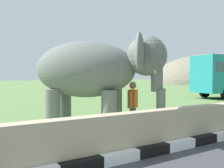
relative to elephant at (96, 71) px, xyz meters
name	(u,v)px	position (x,y,z in m)	size (l,w,h in m)	color
barrier_parapet	(79,142)	(-1.47, -1.99, -1.48)	(28.00, 0.36, 1.00)	tan
elephant	(96,71)	(0.00, 0.00, 0.00)	(3.86, 3.81, 3.00)	slate
person_handler	(133,104)	(1.22, -0.21, -1.05)	(0.56, 0.47, 1.66)	navy
hill_east	(211,83)	(51.53, 33.10, -1.98)	(33.62, 26.90, 14.93)	#756F5C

